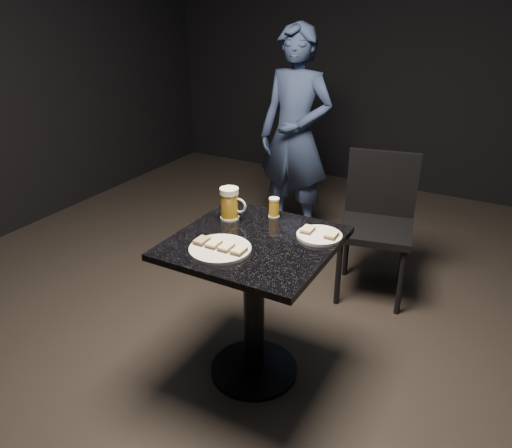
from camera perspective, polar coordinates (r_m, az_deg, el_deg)
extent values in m
plane|color=black|center=(2.66, -0.22, -16.42)|extent=(6.00, 6.00, 0.00)
plane|color=black|center=(4.84, 18.50, 20.78)|extent=(5.00, 0.00, 5.00)
cylinder|color=silver|center=(2.14, -4.12, -2.86)|extent=(0.27, 0.27, 0.01)
cylinder|color=white|center=(2.27, 7.24, -1.32)|extent=(0.21, 0.21, 0.01)
imported|color=navy|center=(3.75, 4.48, 9.97)|extent=(0.60, 0.42, 1.58)
cylinder|color=black|center=(2.65, -0.22, -16.22)|extent=(0.44, 0.44, 0.03)
cylinder|color=black|center=(2.43, -0.23, -9.80)|extent=(0.10, 0.10, 0.69)
cube|color=black|center=(2.24, -0.25, -2.16)|extent=(0.70, 0.70, 0.03)
cylinder|color=silver|center=(2.44, -3.02, 0.75)|extent=(0.09, 0.09, 0.01)
cylinder|color=gold|center=(2.42, -3.06, 2.15)|extent=(0.09, 0.09, 0.12)
cylinder|color=white|center=(2.39, -3.10, 3.79)|extent=(0.09, 0.09, 0.03)
torus|color=silver|center=(2.40, -1.93, 2.11)|extent=(0.08, 0.01, 0.08)
cylinder|color=silver|center=(2.46, 2.05, 0.92)|extent=(0.06, 0.06, 0.01)
cylinder|color=yellow|center=(2.44, 2.07, 1.86)|extent=(0.05, 0.05, 0.08)
cylinder|color=white|center=(2.43, 2.08, 2.86)|extent=(0.05, 0.05, 0.01)
cube|color=black|center=(3.11, 13.52, -0.60)|extent=(0.51, 0.51, 0.04)
cylinder|color=black|center=(3.07, 9.40, -5.54)|extent=(0.03, 0.03, 0.43)
cylinder|color=black|center=(3.06, 16.20, -6.42)|extent=(0.03, 0.03, 0.43)
cylinder|color=black|center=(3.39, 10.32, -2.53)|extent=(0.03, 0.03, 0.43)
cylinder|color=black|center=(3.38, 16.46, -3.31)|extent=(0.03, 0.03, 0.43)
cube|color=black|center=(3.21, 14.21, 4.41)|extent=(0.43, 0.12, 0.43)
cube|color=#4C3521|center=(2.19, -6.21, -2.02)|extent=(0.05, 0.07, 0.01)
cube|color=#8C7251|center=(2.18, -6.22, -1.80)|extent=(0.05, 0.07, 0.01)
cube|color=#4C3521|center=(2.15, -4.83, -2.39)|extent=(0.05, 0.07, 0.01)
cube|color=beige|center=(2.15, -4.84, -2.17)|extent=(0.05, 0.07, 0.01)
cube|color=#4C3521|center=(2.12, -3.42, -2.77)|extent=(0.05, 0.07, 0.01)
cube|color=#D1D184|center=(2.12, -3.42, -2.54)|extent=(0.05, 0.07, 0.01)
cube|color=#4C3521|center=(2.09, -1.96, -3.16)|extent=(0.05, 0.07, 0.01)
cube|color=#D1D184|center=(2.09, -1.97, -2.93)|extent=(0.05, 0.07, 0.01)
cube|color=#4C3521|center=(2.29, 5.92, -0.75)|extent=(0.05, 0.07, 0.01)
cube|color=beige|center=(2.28, 5.93, -0.53)|extent=(0.05, 0.07, 0.01)
cube|color=#4C3521|center=(2.25, 8.62, -1.36)|extent=(0.05, 0.07, 0.01)
cube|color=beige|center=(2.25, 8.64, -1.14)|extent=(0.05, 0.07, 0.01)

